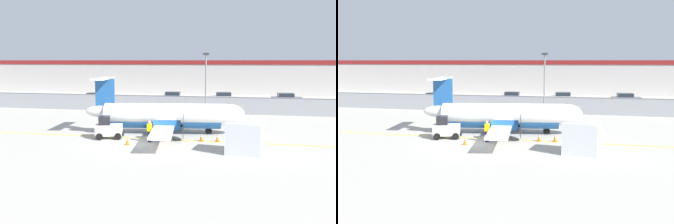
% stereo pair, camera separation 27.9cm
% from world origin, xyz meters
% --- Properties ---
extents(ground_plane, '(140.00, 140.00, 0.01)m').
position_xyz_m(ground_plane, '(0.00, 2.00, 0.00)').
color(ground_plane, '#ADA89E').
extents(perimeter_fence, '(98.00, 0.10, 2.10)m').
position_xyz_m(perimeter_fence, '(0.00, 18.00, 1.12)').
color(perimeter_fence, gray).
rests_on(perimeter_fence, ground).
extents(parking_lot_strip, '(98.00, 17.00, 0.12)m').
position_xyz_m(parking_lot_strip, '(0.00, 29.50, 0.06)').
color(parking_lot_strip, '#38383A').
rests_on(parking_lot_strip, ground).
extents(background_building, '(91.00, 8.10, 6.50)m').
position_xyz_m(background_building, '(0.00, 47.99, 3.26)').
color(background_building, '#BCB7B2').
rests_on(background_building, ground).
extents(commuter_airplane, '(14.05, 16.06, 4.92)m').
position_xyz_m(commuter_airplane, '(1.37, 4.44, 1.60)').
color(commuter_airplane, white).
rests_on(commuter_airplane, ground).
extents(baggage_tug, '(2.55, 1.91, 1.88)m').
position_xyz_m(baggage_tug, '(-3.07, 1.38, 0.86)').
color(baggage_tug, silver).
rests_on(baggage_tug, ground).
extents(ground_crew_worker, '(0.47, 0.51, 1.70)m').
position_xyz_m(ground_crew_worker, '(0.59, 0.82, 0.95)').
color(ground_crew_worker, '#191E4C').
rests_on(ground_crew_worker, ground).
extents(cargo_container, '(2.64, 2.29, 2.20)m').
position_xyz_m(cargo_container, '(7.97, -1.45, 1.10)').
color(cargo_container, silver).
rests_on(cargo_container, ground).
extents(traffic_cone_near_left, '(0.36, 0.36, 0.64)m').
position_xyz_m(traffic_cone_near_left, '(4.59, 1.93, 0.31)').
color(traffic_cone_near_left, orange).
rests_on(traffic_cone_near_left, ground).
extents(traffic_cone_near_right, '(0.36, 0.36, 0.64)m').
position_xyz_m(traffic_cone_near_right, '(5.86, 2.03, 0.31)').
color(traffic_cone_near_right, orange).
rests_on(traffic_cone_near_right, ground).
extents(traffic_cone_far_left, '(0.36, 0.36, 0.64)m').
position_xyz_m(traffic_cone_far_left, '(-0.80, -0.54, 0.31)').
color(traffic_cone_far_left, orange).
rests_on(traffic_cone_far_left, ground).
extents(parked_car_0, '(4.28, 2.18, 1.58)m').
position_xyz_m(parked_car_0, '(-13.85, 24.59, 0.89)').
color(parked_car_0, '#B28C19').
rests_on(parked_car_0, parking_lot_strip).
extents(parked_car_1, '(4.26, 2.12, 1.58)m').
position_xyz_m(parked_car_1, '(-3.14, 28.71, 0.89)').
color(parked_car_1, silver).
rests_on(parked_car_1, parking_lot_strip).
extents(parked_car_2, '(4.39, 2.43, 1.58)m').
position_xyz_m(parked_car_2, '(4.50, 29.51, 0.89)').
color(parked_car_2, silver).
rests_on(parked_car_2, parking_lot_strip).
extents(parked_car_3, '(4.36, 2.35, 1.58)m').
position_xyz_m(parked_car_3, '(13.78, 29.86, 0.89)').
color(parked_car_3, slate).
rests_on(parked_car_3, parking_lot_strip).
extents(apron_light_pole, '(0.70, 0.30, 7.27)m').
position_xyz_m(apron_light_pole, '(3.52, 14.58, 4.30)').
color(apron_light_pole, slate).
rests_on(apron_light_pole, ground).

